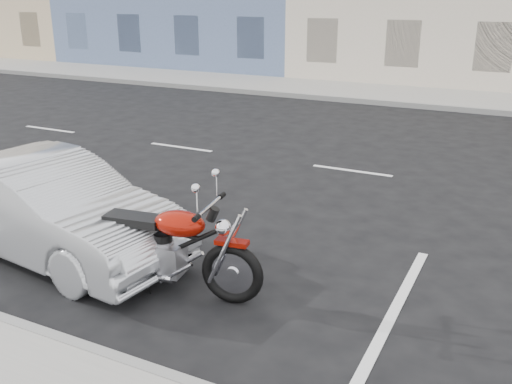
# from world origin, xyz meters

# --- Properties ---
(ground) EXTENTS (120.00, 120.00, 0.00)m
(ground) POSITION_xyz_m (0.00, 0.00, 0.00)
(ground) COLOR black
(ground) RESTS_ON ground
(sidewalk_far) EXTENTS (80.00, 3.40, 0.15)m
(sidewalk_far) POSITION_xyz_m (-5.00, 8.70, 0.07)
(sidewalk_far) COLOR gray
(sidewalk_far) RESTS_ON ground
(curb_far) EXTENTS (80.00, 0.12, 0.16)m
(curb_far) POSITION_xyz_m (-5.00, 7.00, 0.08)
(curb_far) COLOR gray
(curb_far) RESTS_ON ground
(motorcycle) EXTENTS (2.29, 0.78, 1.15)m
(motorcycle) POSITION_xyz_m (-1.65, -5.44, 0.53)
(motorcycle) COLOR black
(motorcycle) RESTS_ON ground
(sedan_silver) EXTENTS (4.16, 1.88, 1.32)m
(sedan_silver) POSITION_xyz_m (-4.44, -5.40, 0.66)
(sedan_silver) COLOR #B2B5BB
(sedan_silver) RESTS_ON ground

